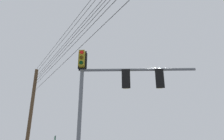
% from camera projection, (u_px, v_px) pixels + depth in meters
% --- Properties ---
extents(signal_mast_assembly, '(3.90, 5.38, 7.18)m').
position_uv_depth(signal_mast_assembly, '(105.00, 86.00, 11.29)').
color(signal_mast_assembly, slate).
rests_on(signal_mast_assembly, ground).
extents(utility_pole_wooden, '(2.20, 0.43, 10.48)m').
position_uv_depth(utility_pole_wooden, '(30.00, 118.00, 21.62)').
color(utility_pole_wooden, '#4C3823').
rests_on(utility_pole_wooden, ground).
extents(overhead_wire_span, '(28.16, 1.02, 3.28)m').
position_uv_depth(overhead_wire_span, '(94.00, 13.00, 11.68)').
color(overhead_wire_span, black).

